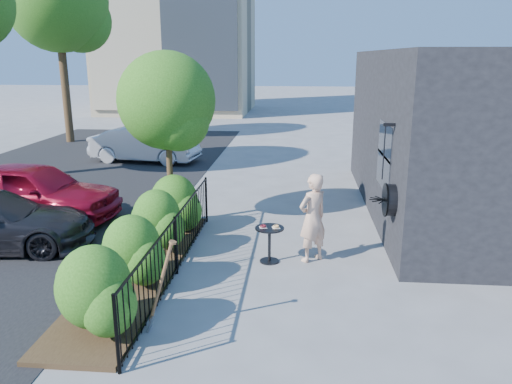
# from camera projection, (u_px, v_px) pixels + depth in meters

# --- Properties ---
(ground) EXTENTS (120.00, 120.00, 0.00)m
(ground) POSITION_uv_depth(u_px,v_px,m) (258.00, 277.00, 9.03)
(ground) COLOR gray
(ground) RESTS_ON ground
(shop_building) EXTENTS (6.22, 9.00, 4.00)m
(shop_building) POSITION_uv_depth(u_px,v_px,m) (494.00, 134.00, 12.36)
(shop_building) COLOR black
(shop_building) RESTS_ON ground
(fence) EXTENTS (0.05, 6.05, 1.10)m
(fence) POSITION_uv_depth(u_px,v_px,m) (176.00, 245.00, 9.01)
(fence) COLOR black
(fence) RESTS_ON ground
(planting_bed) EXTENTS (1.30, 6.00, 0.08)m
(planting_bed) POSITION_uv_depth(u_px,v_px,m) (140.00, 270.00, 9.21)
(planting_bed) COLOR #382616
(planting_bed) RESTS_ON ground
(shrubs) EXTENTS (1.10, 5.60, 1.24)m
(shrubs) POSITION_uv_depth(u_px,v_px,m) (145.00, 235.00, 9.12)
(shrubs) COLOR #265B14
(shrubs) RESTS_ON ground
(patio_tree) EXTENTS (2.20, 2.20, 3.94)m
(patio_tree) POSITION_uv_depth(u_px,v_px,m) (169.00, 107.00, 11.14)
(patio_tree) COLOR #3F2B19
(patio_tree) RESTS_ON ground
(street_tree_far) EXTENTS (4.40, 4.40, 8.28)m
(street_tree_far) POSITION_uv_depth(u_px,v_px,m) (58.00, 7.00, 21.74)
(street_tree_far) COLOR #3F2B19
(street_tree_far) RESTS_ON ground
(cafe_table) EXTENTS (0.56, 0.56, 0.75)m
(cafe_table) POSITION_uv_depth(u_px,v_px,m) (269.00, 238.00, 9.56)
(cafe_table) COLOR black
(cafe_table) RESTS_ON ground
(woman) EXTENTS (0.76, 0.72, 1.74)m
(woman) POSITION_uv_depth(u_px,v_px,m) (313.00, 218.00, 9.54)
(woman) COLOR #E5B294
(woman) RESTS_ON ground
(shovel) EXTENTS (0.49, 0.19, 1.44)m
(shovel) POSITION_uv_depth(u_px,v_px,m) (159.00, 291.00, 7.09)
(shovel) COLOR brown
(shovel) RESTS_ON ground
(car_red) EXTENTS (4.30, 2.06, 1.42)m
(car_red) POSITION_uv_depth(u_px,v_px,m) (33.00, 191.00, 12.03)
(car_red) COLOR maroon
(car_red) RESTS_ON ground
(car_silver) EXTENTS (4.20, 1.93, 1.33)m
(car_silver) POSITION_uv_depth(u_px,v_px,m) (145.00, 144.00, 18.71)
(car_silver) COLOR #B8B8BD
(car_silver) RESTS_ON ground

